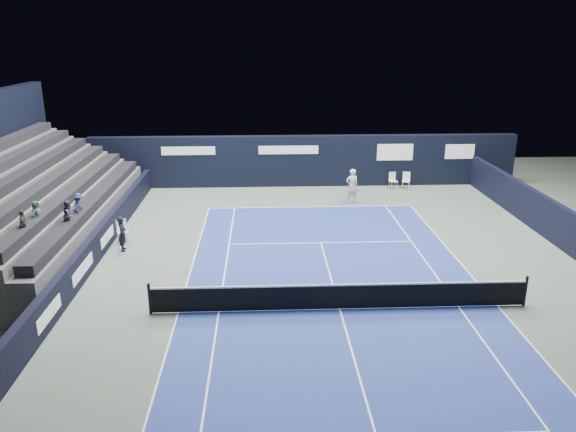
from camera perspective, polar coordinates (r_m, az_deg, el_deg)
The scene contains 13 objects.
ground at distance 21.27m, azimuth 4.56°, elevation -6.95°, with size 48.00×48.00×0.00m, color #4D5C51.
court_surface at distance 19.49m, azimuth 5.28°, elevation -9.41°, with size 10.97×23.77×0.01m, color navy.
enclosure_wall_right at distance 27.75m, azimuth 25.58°, elevation -0.68°, with size 0.30×22.00×1.80m, color black.
folding_chair_back_a at distance 34.80m, azimuth 11.93°, elevation 3.85°, with size 0.56×0.58×1.01m.
folding_chair_back_b at distance 34.69m, azimuth 10.60°, elevation 3.69°, with size 0.51×0.50×0.98m.
line_judge_chair at distance 26.31m, azimuth -16.51°, elevation -1.30°, with size 0.59×0.58×1.03m.
line_judge at distance 25.18m, azimuth -16.48°, elevation -1.72°, with size 0.56×0.37×1.54m, color black.
court_markings at distance 19.49m, azimuth 5.29°, elevation -9.39°, with size 11.03×23.83×0.00m.
tennis_net at distance 19.27m, azimuth 5.33°, elevation -8.08°, with size 12.90×0.10×1.10m.
back_sponsor_wall at distance 34.52m, azimuth 1.70°, elevation 5.63°, with size 26.00×0.63×3.10m.
side_barrier_left at distance 25.52m, azimuth -18.26°, elevation -2.04°, with size 0.33×22.00×1.20m.
spectator_stand at distance 27.29m, azimuth -25.64°, elevation 1.34°, with size 6.00×18.00×6.40m.
tennis_player at distance 31.19m, azimuth 6.51°, elevation 3.06°, with size 0.80×0.93×1.93m.
Camera 1 is at (-2.56, -17.12, 8.96)m, focal length 35.00 mm.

